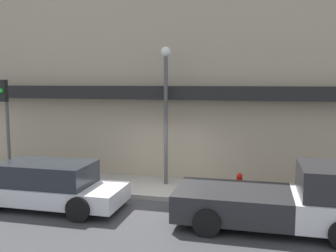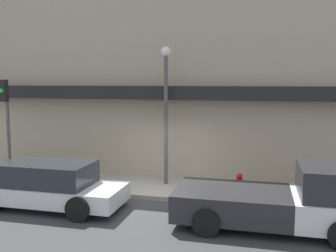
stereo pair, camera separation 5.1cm
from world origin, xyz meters
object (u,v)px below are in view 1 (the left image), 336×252
pickup_truck (286,200)px  parked_car (47,185)px  traffic_light (6,112)px  fire_hydrant (239,184)px  street_lamp (166,98)px

pickup_truck → parked_car: pickup_truck is taller
pickup_truck → traffic_light: 10.32m
fire_hydrant → street_lamp: size_ratio=0.15×
pickup_truck → traffic_light: (-9.92, 2.01, 1.98)m
street_lamp → traffic_light: bearing=-171.3°
pickup_truck → parked_car: size_ratio=1.07×
parked_car → traffic_light: traffic_light is taller
parked_car → street_lamp: size_ratio=0.97×
parked_car → traffic_light: (-2.88, 2.01, 2.05)m
traffic_light → fire_hydrant: bearing=0.6°
parked_car → street_lamp: (3.03, 2.92, 2.59)m
pickup_truck → traffic_light: bearing=170.8°
pickup_truck → traffic_light: size_ratio=1.36×
street_lamp → traffic_light: street_lamp is taller
street_lamp → fire_hydrant: bearing=-17.1°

